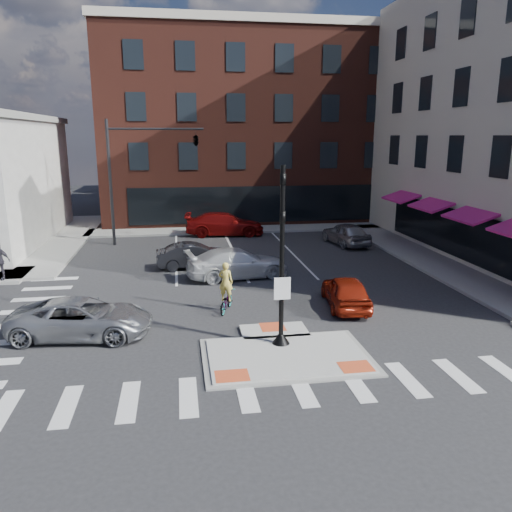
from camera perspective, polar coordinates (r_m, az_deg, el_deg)
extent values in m
plane|color=#28282B|center=(16.92, 3.13, -10.82)|extent=(120.00, 120.00, 0.00)
cube|color=gray|center=(16.46, 3.50, -11.43)|extent=(5.40, 3.60, 0.06)
cube|color=#A8A8A3|center=(16.45, 3.50, -11.34)|extent=(5.00, 3.20, 0.12)
cube|color=#A8A8A3|center=(18.34, 2.09, -8.61)|extent=(2.40, 1.40, 0.12)
cube|color=#DD4F27|center=(15.08, -2.76, -13.50)|extent=(1.00, 0.80, 0.01)
cube|color=#DD4F27|center=(15.89, 11.33, -12.29)|extent=(1.00, 0.80, 0.01)
cube|color=#DD4F27|center=(18.58, 1.91, -8.09)|extent=(0.90, 0.90, 0.01)
cube|color=gray|center=(36.55, -20.95, 1.79)|extent=(3.00, 20.00, 0.15)
cube|color=gray|center=(29.56, 19.82, -0.75)|extent=(3.00, 24.00, 0.15)
cube|color=gray|center=(38.21, 0.68, 3.18)|extent=(26.00, 3.00, 0.15)
cube|color=#53231A|center=(47.48, -1.37, 14.21)|extent=(24.00, 18.00, 15.00)
cube|color=beige|center=(48.18, -1.42, 23.41)|extent=(24.40, 18.40, 0.60)
cube|color=black|center=(38.92, 0.45, 5.94)|extent=(20.00, 0.12, 2.80)
cube|color=black|center=(29.82, 22.10, 2.38)|extent=(0.12, 16.00, 2.60)
cube|color=#DB1D88|center=(29.26, 21.15, 4.95)|extent=(1.46, 3.00, 0.58)
cube|color=#DB1D88|center=(34.53, 16.22, 6.51)|extent=(1.46, 3.00, 0.58)
cube|color=slate|center=(67.09, -9.74, 11.71)|extent=(10.00, 12.00, 10.00)
cube|color=brown|center=(70.15, 1.19, 12.79)|extent=(12.00, 12.00, 12.00)
cone|color=black|center=(17.14, 2.87, -9.23)|extent=(0.60, 0.60, 0.45)
cylinder|color=black|center=(16.25, 2.98, 0.10)|extent=(0.16, 0.16, 5.80)
cube|color=white|center=(16.43, 3.02, -3.73)|extent=(0.55, 0.04, 0.75)
imported|color=black|center=(15.89, 3.08, 7.48)|extent=(0.18, 0.22, 1.10)
imported|color=black|center=(16.06, 3.02, 3.22)|extent=(0.18, 0.22, 1.10)
cylinder|color=black|center=(33.46, -16.29, 7.94)|extent=(0.20, 0.20, 8.00)
cylinder|color=black|center=(33.08, -11.38, 14.05)|extent=(6.00, 0.14, 0.14)
imported|color=black|center=(33.08, -6.89, 13.18)|extent=(0.48, 2.24, 0.90)
imported|color=#A5A7AC|center=(18.87, -19.31, -6.72)|extent=(5.17, 2.86, 1.37)
imported|color=maroon|center=(21.17, 10.23, -4.00)|extent=(2.02, 4.07, 1.33)
imported|color=silver|center=(25.09, -2.17, -0.83)|extent=(5.39, 2.89, 1.49)
imported|color=#27282D|center=(27.17, -7.03, 0.06)|extent=(4.18, 1.70, 1.35)
imported|color=#9FA1A6|center=(33.21, 10.25, 2.54)|extent=(2.40, 4.57, 1.48)
imported|color=maroon|center=(35.92, -3.61, 3.67)|extent=(5.77, 2.78, 1.62)
imported|color=#3F3F44|center=(20.41, -3.45, -5.19)|extent=(1.09, 1.70, 0.84)
imported|color=#F5D756|center=(20.16, -3.49, -2.94)|extent=(0.69, 0.57, 1.62)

